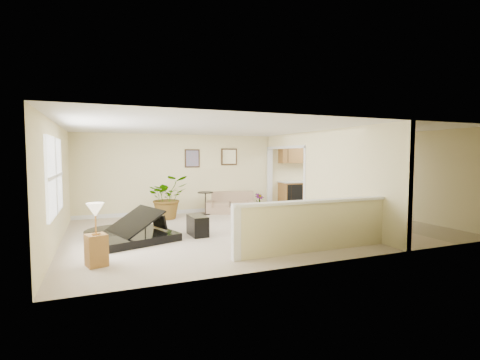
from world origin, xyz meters
name	(u,v)px	position (x,y,z in m)	size (l,w,h in m)	color
floor	(258,228)	(0.00, 0.00, 0.00)	(9.00, 9.00, 0.00)	#BFAD95
back_wall	(220,173)	(0.00, 3.00, 1.25)	(9.00, 0.04, 2.50)	beige
front_wall	(333,190)	(0.00, -3.00, 1.25)	(9.00, 0.04, 2.50)	beige
left_wall	(57,185)	(-4.50, 0.00, 1.25)	(0.04, 6.00, 2.50)	beige
right_wall	(395,175)	(4.50, 0.00, 1.25)	(0.04, 6.00, 2.50)	beige
ceiling	(259,129)	(0.00, 0.00, 2.50)	(9.00, 6.00, 0.04)	silver
kitchen_vinyl	(358,220)	(3.15, 0.00, 0.00)	(2.70, 6.00, 0.01)	tan
interior_partition	(314,178)	(1.80, 0.25, 1.22)	(0.18, 5.99, 2.50)	beige
pony_half_wall	(312,225)	(0.08, -2.30, 0.52)	(3.42, 0.22, 1.00)	beige
left_window	(54,176)	(-4.49, -0.50, 1.45)	(0.05, 2.15, 1.45)	white
wall_art_left	(192,158)	(-0.95, 2.97, 1.75)	(0.48, 0.04, 0.58)	#392514
wall_mirror	(229,157)	(0.30, 2.97, 1.80)	(0.55, 0.04, 0.55)	#392514
kitchen_cabinets	(307,183)	(3.19, 2.73, 0.87)	(2.36, 0.65, 2.33)	#925D2F
piano	(131,211)	(-3.08, 0.00, 0.63)	(2.20, 2.18, 1.51)	black
piano_bench	(198,225)	(-1.62, -0.17, 0.23)	(0.35, 0.68, 0.46)	black
loveseat	(230,202)	(0.19, 2.62, 0.33)	(1.81, 1.35, 0.87)	#9A7A62
accent_table	(205,200)	(-0.65, 2.52, 0.45)	(0.49, 0.49, 0.71)	black
palm_plant	(168,197)	(-1.88, 2.21, 0.63)	(1.23, 1.09, 1.28)	black
small_plant	(259,204)	(1.14, 2.41, 0.25)	(0.42, 0.42, 0.59)	black
lamp_stand	(96,239)	(-3.77, -1.72, 0.45)	(0.39, 0.39, 1.06)	#925D2F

